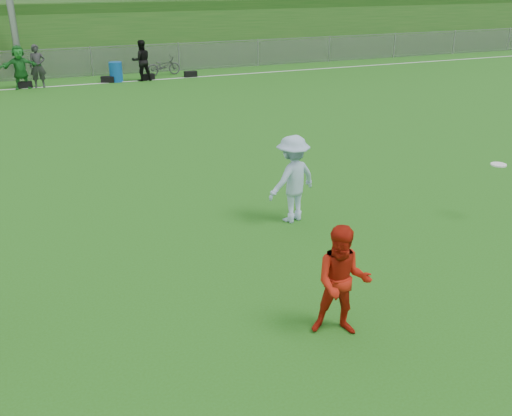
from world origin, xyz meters
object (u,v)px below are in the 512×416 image
frisbee (499,165)px  player_red_center (342,282)px  player_blue (293,179)px  bicycle (163,66)px  recycling_bin (116,72)px

frisbee → player_red_center: bearing=-154.3°
player_blue → frisbee: (3.52, -1.37, 0.27)m
frisbee → bicycle: bearing=96.2°
player_red_center → recycling_bin: 19.58m
frisbee → bicycle: frisbee is taller
frisbee → recycling_bin: (-4.24, 17.41, -0.68)m
bicycle → player_red_center: bearing=163.4°
bicycle → player_blue: bearing=165.2°
player_blue → frisbee: size_ratio=5.83×
frisbee → recycling_bin: bearing=103.7°
player_red_center → recycling_bin: size_ratio=1.83×
player_blue → recycling_bin: 16.06m
player_red_center → bicycle: (2.50, 20.42, -0.34)m
recycling_bin → frisbee: bearing=-76.3°
player_red_center → player_blue: player_blue is taller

